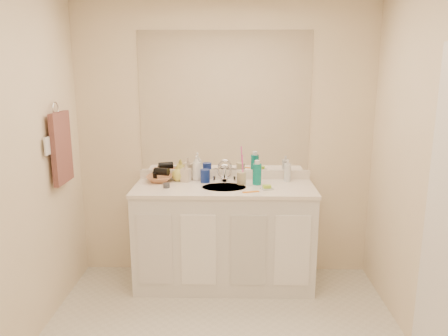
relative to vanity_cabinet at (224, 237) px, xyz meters
name	(u,v)px	position (x,y,z in m)	size (l,w,h in m)	color
wall_back	(225,143)	(0.00, 0.28, 0.77)	(2.60, 0.02, 2.40)	#F7E2C1
wall_front	(209,289)	(0.00, -2.33, 0.77)	(2.60, 0.02, 2.40)	#F7E2C1
wall_left	(4,179)	(-1.30, -1.02, 0.77)	(0.02, 2.60, 2.40)	#F7E2C1
wall_right	(441,182)	(1.30, -1.02, 0.77)	(0.02, 2.60, 2.40)	#F7E2C1
vanity_cabinet	(224,237)	(0.00, 0.00, 0.00)	(1.50, 0.55, 0.85)	white
countertop	(224,188)	(0.00, 0.00, 0.44)	(1.52, 0.57, 0.03)	white
backsplash	(225,174)	(0.00, 0.26, 0.50)	(1.52, 0.03, 0.08)	white
sink_basin	(224,188)	(0.00, -0.02, 0.44)	(0.37, 0.37, 0.02)	beige
faucet	(224,175)	(0.00, 0.16, 0.51)	(0.02, 0.02, 0.11)	silver
mirror	(225,102)	(0.00, 0.27, 1.14)	(1.48, 0.01, 1.20)	white
blue_mug	(205,176)	(-0.17, 0.13, 0.51)	(0.08, 0.08, 0.11)	navy
tan_cup	(241,178)	(0.15, 0.07, 0.51)	(0.08, 0.08, 0.10)	#C2B489
toothbrush	(243,167)	(0.16, 0.07, 0.60)	(0.01, 0.01, 0.22)	#FF43B3
mouthwash_bottle	(257,174)	(0.28, 0.07, 0.54)	(0.08, 0.08, 0.18)	#0A8175
clear_pump_bottle	(287,173)	(0.55, 0.18, 0.53)	(0.06, 0.06, 0.16)	silver
soap_dish	(267,189)	(0.35, -0.08, 0.46)	(0.09, 0.07, 0.01)	silver
green_soap	(267,186)	(0.35, -0.08, 0.48)	(0.06, 0.05, 0.02)	#9CCD32
orange_comb	(251,192)	(0.22, -0.17, 0.46)	(0.14, 0.03, 0.01)	orange
dark_jar	(166,185)	(-0.48, -0.05, 0.47)	(0.05, 0.05, 0.04)	#3C3D44
soap_bottle_white	(197,168)	(-0.25, 0.21, 0.56)	(0.08, 0.09, 0.22)	white
soap_bottle_cream	(186,172)	(-0.34, 0.16, 0.54)	(0.08, 0.08, 0.17)	beige
soap_bottle_yellow	(178,172)	(-0.41, 0.18, 0.53)	(0.12, 0.12, 0.15)	#D0C751
wicker_basket	(160,179)	(-0.57, 0.14, 0.48)	(0.23, 0.23, 0.06)	#B47048
hair_dryer	(162,172)	(-0.55, 0.14, 0.54)	(0.07, 0.07, 0.13)	black
towel_ring	(55,109)	(-1.27, -0.25, 1.12)	(0.11, 0.11, 0.01)	silver
hand_towel	(61,148)	(-1.25, -0.25, 0.82)	(0.04, 0.32, 0.55)	#532F2C
switch_plate	(47,146)	(-1.27, -0.45, 0.88)	(0.01, 0.09, 0.13)	white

